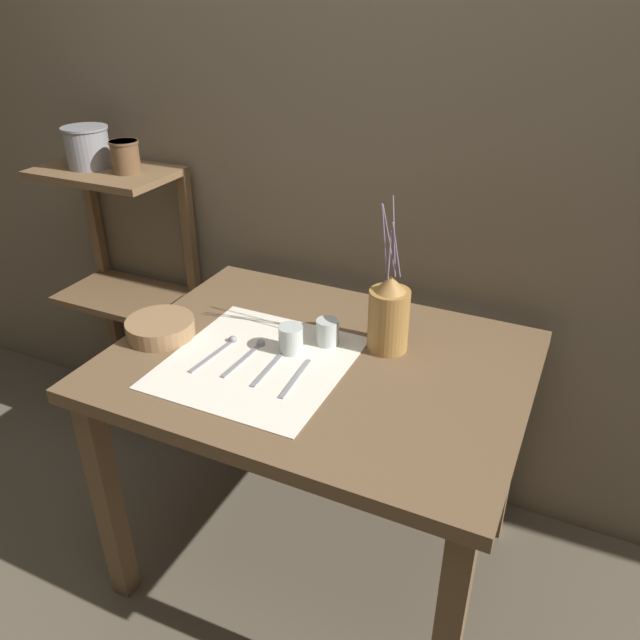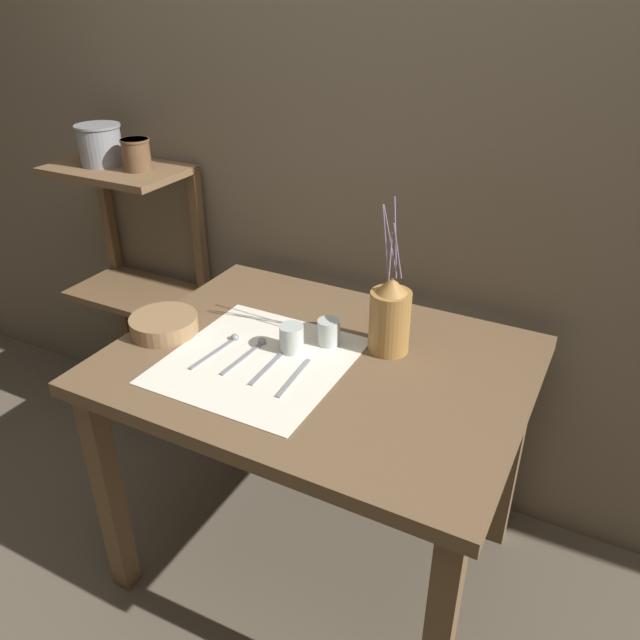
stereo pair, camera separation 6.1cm
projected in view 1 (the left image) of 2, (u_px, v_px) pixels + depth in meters
ground_plane at (318, 557)px, 2.04m from camera, size 12.00×12.00×0.00m
stone_wall_back at (393, 153)px, 1.88m from camera, size 7.00×0.06×2.40m
wooden_table at (318, 391)px, 1.72m from camera, size 1.10×0.84×0.77m
wooden_shelf_unit at (127, 256)px, 2.33m from camera, size 0.49×0.30×1.09m
linen_cloth at (258, 362)px, 1.65m from camera, size 0.46×0.48×0.00m
pitcher_with_flowers at (389, 315)px, 1.67m from camera, size 0.11×0.11×0.43m
wooden_bowl at (160, 328)px, 1.77m from camera, size 0.19×0.19×0.05m
glass_tumbler_near at (291, 339)px, 1.68m from camera, size 0.07×0.07×0.08m
glass_tumbler_far at (328, 332)px, 1.72m from camera, size 0.06×0.06×0.07m
spoon_inner at (225, 346)px, 1.72m from camera, size 0.03×0.20×0.02m
spoon_outer at (254, 350)px, 1.70m from camera, size 0.03×0.20×0.02m
fork_outer at (269, 368)px, 1.62m from camera, size 0.02×0.18×0.00m
knife_center at (295, 378)px, 1.58m from camera, size 0.03×0.18×0.00m
metal_pot_large at (87, 146)px, 2.12m from camera, size 0.15×0.15×0.14m
metal_pot_small at (125, 156)px, 2.07m from camera, size 0.10×0.10×0.11m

